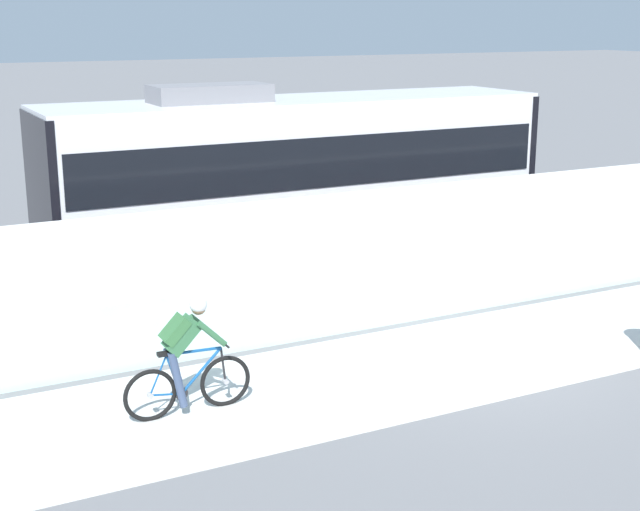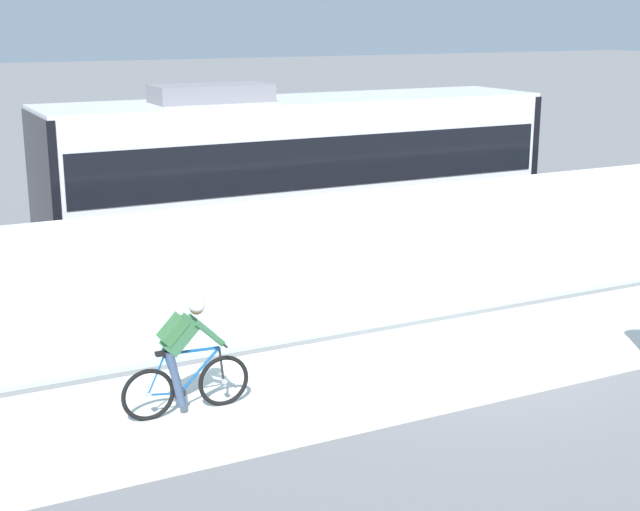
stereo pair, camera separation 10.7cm
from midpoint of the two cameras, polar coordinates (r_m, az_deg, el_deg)
name	(u,v)px [view 2 (the right image)]	position (r m, az deg, el deg)	size (l,w,h in m)	color
ground_plane	(480,354)	(14.61, 10.20, -6.11)	(200.00, 200.00, 0.00)	slate
bike_path_deck	(480,354)	(14.61, 10.20, -6.08)	(32.00, 3.20, 0.01)	silver
glass_parapet	(417,291)	(15.87, 6.28, -2.25)	(32.00, 0.05, 1.06)	silver
concrete_barrier_wall	(366,244)	(17.22, 3.06, 0.75)	(32.00, 0.36, 1.97)	white
tram_rail_near	(308,263)	(19.59, -0.60, -0.47)	(32.00, 0.08, 0.01)	#595654
tram_rail_far	(280,248)	(20.84, -2.35, 0.46)	(32.00, 0.08, 0.01)	#595654
tram	(299,171)	(19.88, -1.17, 5.33)	(11.06, 2.54, 3.81)	silver
cyclist_on_bike	(185,357)	(12.18, -8.21, -6.30)	(1.77, 0.58, 1.61)	black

